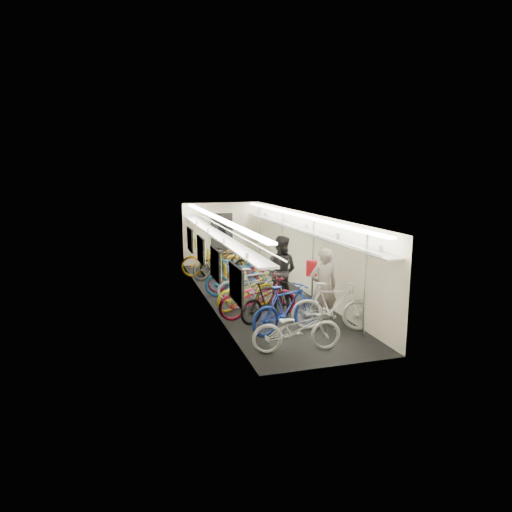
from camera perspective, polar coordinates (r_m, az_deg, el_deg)
train_car_shell at (r=13.54m, az=-2.01°, el=2.33°), size 10.00×10.00×10.00m
bicycle_0 at (r=9.30m, az=5.12°, el=-9.03°), size 1.89×0.83×0.96m
bicycle_1 at (r=10.31m, az=3.84°, el=-6.56°), size 1.94×1.07×1.12m
bicycle_2 at (r=11.28m, az=0.25°, el=-5.22°), size 2.01×0.74×1.05m
bicycle_3 at (r=11.08m, az=1.55°, el=-5.63°), size 1.73×1.08×1.01m
bicycle_4 at (r=12.07m, az=-1.21°, el=-4.43°), size 1.90×1.15×0.94m
bicycle_5 at (r=12.26m, az=-0.16°, el=-3.85°), size 1.88×0.92×1.09m
bicycle_6 at (r=12.65m, az=-0.91°, el=-3.77°), size 1.86×1.22×0.92m
bicycle_7 at (r=13.23m, az=-2.49°, el=-2.77°), size 1.87×0.78×1.09m
bicycle_8 at (r=13.89m, az=-2.38°, el=-2.28°), size 2.00×0.90×1.02m
bicycle_9 at (r=15.31m, az=-3.67°, el=-0.92°), size 1.90×1.07×1.10m
bicycle_10 at (r=15.80m, az=-5.45°, el=-0.50°), size 2.28×1.10×1.15m
bicycle_11 at (r=10.58m, az=9.58°, el=-6.22°), size 1.95×1.11×1.13m
bicycle_12 at (r=15.61m, az=-4.84°, el=-0.87°), size 2.04×1.31×1.01m
bicycle_14 at (r=17.16m, az=-4.05°, el=0.07°), size 1.91×1.34×0.95m
passenger_near at (r=10.76m, az=8.42°, el=-3.91°), size 0.69×0.46×1.85m
passenger_mid at (r=12.31m, az=3.08°, el=-1.84°), size 1.17×1.16×1.91m
backpack at (r=11.12m, az=6.97°, el=-1.53°), size 0.29×0.23×0.38m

